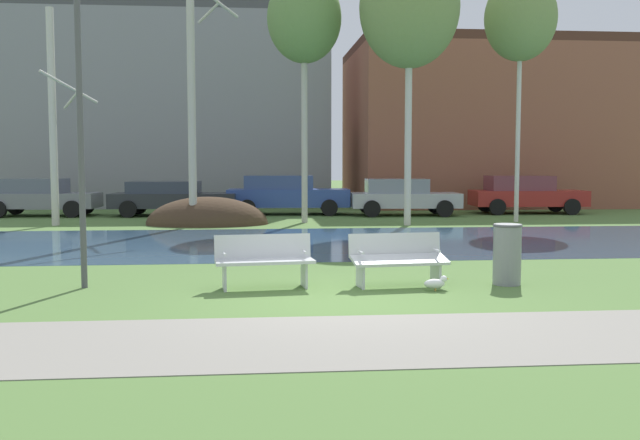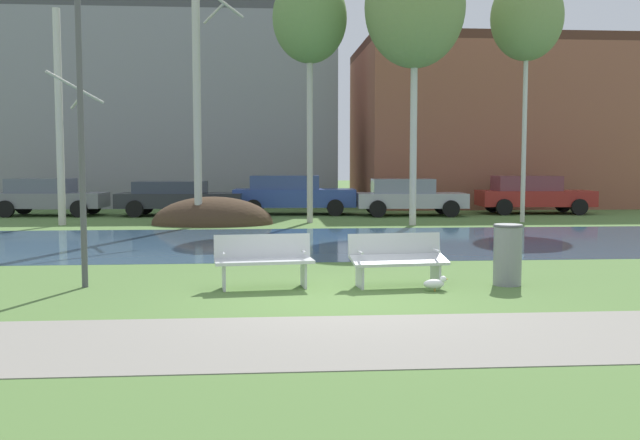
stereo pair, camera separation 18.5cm
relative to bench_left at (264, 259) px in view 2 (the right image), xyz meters
name	(u,v)px [view 2 (the right image)]	position (x,y,z in m)	size (l,w,h in m)	color
ground_plane	(303,234)	(1.12, 8.78, -0.47)	(120.00, 120.00, 0.00)	#517538
paved_path_strip	(360,339)	(1.12, -3.52, -0.47)	(60.00, 2.50, 0.01)	gray
river_band	(307,242)	(1.12, 6.64, -0.47)	(80.00, 7.46, 0.01)	#33516B
soil_mound	(213,224)	(-1.70, 12.21, -0.47)	(4.03, 2.50, 1.84)	#423021
bench_left	(264,259)	(0.00, 0.00, 0.00)	(1.65, 0.74, 0.87)	silver
bench_right	(398,258)	(2.22, 0.00, 0.00)	(1.65, 0.74, 0.87)	silver
trash_bin	(508,254)	(4.08, -0.03, 0.06)	(0.49, 0.49, 1.03)	gray
seagull	(435,283)	(2.73, -0.53, -0.34)	(0.41, 0.15, 0.25)	white
streetlamp	(79,42)	(-2.95, 0.30, 3.52)	(0.32, 0.32, 6.09)	#4C4C51
birch_far_left	(60,116)	(-6.58, 12.29, 3.07)	(1.60, 2.35, 7.00)	beige
birch_left	(198,80)	(-2.07, 11.52, 4.19)	(1.65, 2.47, 9.11)	#BCB7A8
birch_center_left	(310,20)	(1.57, 12.63, 6.35)	(2.49, 2.49, 8.81)	#BCB7A8
birch_center	(415,8)	(4.86, 11.33, 6.51)	(3.22, 3.22, 8.99)	beige
birch_center_right	(527,18)	(8.90, 12.28, 6.44)	(2.43, 2.43, 8.90)	beige
parked_van_nearest_grey	(48,196)	(-8.30, 16.52, 0.29)	(4.23, 2.12, 1.43)	slate
parked_sedan_second_dark	(178,197)	(-3.30, 16.18, 0.25)	(4.85, 2.21, 1.33)	#282B30
parked_hatch_third_blue	(292,194)	(1.12, 16.46, 0.34)	(4.85, 2.17, 1.54)	#2D4793
parked_wagon_fourth_silver	(408,196)	(5.57, 15.51, 0.28)	(4.26, 2.14, 1.42)	#B2B5BC
parked_suv_fifth_red	(532,194)	(10.71, 16.13, 0.32)	(4.55, 2.19, 1.52)	maroon
building_grey_warehouse	(163,110)	(-4.86, 23.63, 4.12)	(16.37, 6.73, 9.17)	gray
building_brick_low	(502,126)	(11.60, 22.59, 3.36)	(13.86, 8.69, 7.67)	brown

